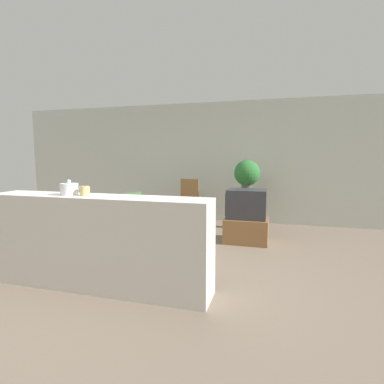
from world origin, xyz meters
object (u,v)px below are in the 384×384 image
potted_plant (247,174)px  decorative_bowl (69,189)px  television (246,204)px  couch (130,226)px  wooden_chair (188,201)px

potted_plant → decorative_bowl: 3.68m
television → potted_plant: size_ratio=1.06×
decorative_bowl → potted_plant: bearing=63.1°
television → potted_plant: (-0.09, 0.98, 0.47)m
potted_plant → couch: bearing=-141.1°
couch → wooden_chair: size_ratio=1.85×
couch → wooden_chair: 1.51m
television → potted_plant: bearing=95.5°
couch → potted_plant: (1.86, 1.50, 0.86)m
couch → wooden_chair: bearing=63.1°
couch → potted_plant: size_ratio=2.95×
couch → potted_plant: potted_plant is taller
couch → television: bearing=15.1°
decorative_bowl → television: bearing=52.7°
wooden_chair → potted_plant: 1.34m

